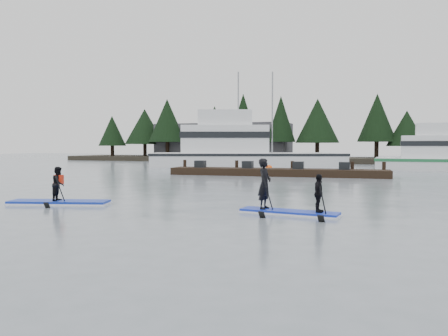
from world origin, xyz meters
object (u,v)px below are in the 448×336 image
(fishing_boat_large, at_px, (242,159))
(paddleboard_solo, at_px, (59,193))
(floating_dock, at_px, (276,172))
(paddleboard_duo, at_px, (286,194))

(fishing_boat_large, xyz_separation_m, paddleboard_solo, (2.12, -27.96, -0.41))
(floating_dock, relative_size, paddleboard_solo, 4.12)
(paddleboard_duo, bearing_deg, paddleboard_solo, -169.48)
(paddleboard_solo, xyz_separation_m, paddleboard_duo, (8.03, 0.63, 0.21))
(paddleboard_duo, bearing_deg, fishing_boat_large, 116.41)
(paddleboard_solo, bearing_deg, paddleboard_duo, -11.61)
(floating_dock, height_order, paddleboard_solo, paddleboard_solo)
(floating_dock, xyz_separation_m, paddleboard_solo, (-3.94, -16.74, 0.13))
(fishing_boat_large, bearing_deg, paddleboard_solo, -105.34)
(fishing_boat_large, relative_size, floating_dock, 1.28)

